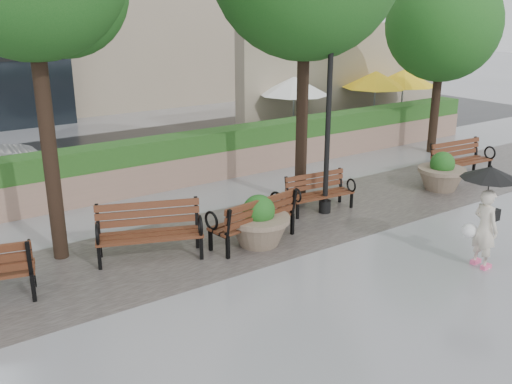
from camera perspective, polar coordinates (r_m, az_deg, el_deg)
ground at (r=10.10m, az=8.39°, el=-9.47°), size 100.00×100.00×0.00m
cobble_strip at (r=12.23m, az=-1.21°, el=-4.17°), size 28.00×3.20×0.01m
hedge_wall at (r=15.34m, az=-9.54°, el=2.85°), size 24.00×0.80×1.35m
cafe_wall at (r=22.92m, az=9.09°, el=11.30°), size 10.00×0.60×4.00m
cafe_hedge at (r=21.28m, az=11.99°, el=6.38°), size 8.00×0.50×0.90m
asphalt_street at (r=19.10m, az=-14.66°, el=3.47°), size 40.00×7.00×0.00m
bench_1 at (r=11.15m, az=-10.54°, el=-5.05°), size 2.12×1.46×1.07m
bench_2 at (r=11.68m, az=-0.29°, el=-3.71°), size 1.98×1.02×1.02m
bench_3 at (r=13.59m, az=6.37°, el=-0.81°), size 1.69×0.80×0.87m
bench_4 at (r=17.16m, az=19.78°, el=2.38°), size 1.93×0.89×1.01m
planter_left at (r=11.54m, az=0.28°, el=-3.37°), size 1.27×1.27×1.06m
planter_right at (r=15.77m, az=18.04°, el=1.62°), size 1.23×1.23×1.03m
lamppost at (r=13.04m, az=7.16°, el=5.39°), size 0.28×0.28×4.08m
tree_2 at (r=19.59m, az=18.29°, el=15.38°), size 3.63×3.57×5.89m
patio_umb_white at (r=20.13m, az=3.82°, el=10.53°), size 2.50×2.50×2.30m
patio_umb_yellow_a at (r=22.25m, az=11.88°, el=10.92°), size 2.50×2.50×2.30m
patio_umb_yellow_b at (r=23.05m, az=14.55°, el=10.97°), size 2.50×2.50×2.30m
pedestrian at (r=11.18m, az=22.08°, el=-1.39°), size 1.04×1.04×1.92m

